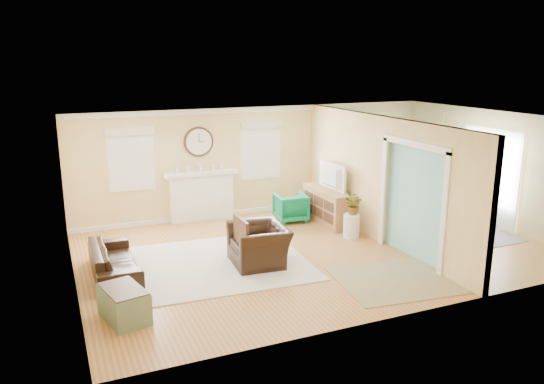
{
  "coord_description": "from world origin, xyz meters",
  "views": [
    {
      "loc": [
        -4.72,
        -8.84,
        3.7
      ],
      "look_at": [
        -0.8,
        0.3,
        1.2
      ],
      "focal_mm": 35.0,
      "sensor_mm": 36.0,
      "label": 1
    }
  ],
  "objects_px": {
    "sofa": "(114,261)",
    "green_chair": "(291,207)",
    "credenza": "(328,206)",
    "dining_table": "(428,213)",
    "eames_chair": "(259,245)"
  },
  "relations": [
    {
      "from": "green_chair",
      "to": "dining_table",
      "type": "bearing_deg",
      "value": 153.78
    },
    {
      "from": "eames_chair",
      "to": "green_chair",
      "type": "xyz_separation_m",
      "value": [
        1.68,
        2.2,
        -0.04
      ]
    },
    {
      "from": "credenza",
      "to": "sofa",
      "type": "bearing_deg",
      "value": -165.78
    },
    {
      "from": "eames_chair",
      "to": "green_chair",
      "type": "bearing_deg",
      "value": 147.04
    },
    {
      "from": "dining_table",
      "to": "credenza",
      "type": "bearing_deg",
      "value": 54.68
    },
    {
      "from": "sofa",
      "to": "green_chair",
      "type": "height_order",
      "value": "green_chair"
    },
    {
      "from": "eames_chair",
      "to": "green_chair",
      "type": "relative_size",
      "value": 1.57
    },
    {
      "from": "sofa",
      "to": "dining_table",
      "type": "xyz_separation_m",
      "value": [
        6.86,
        0.05,
        0.06
      ]
    },
    {
      "from": "credenza",
      "to": "dining_table",
      "type": "relative_size",
      "value": 0.84
    },
    {
      "from": "eames_chair",
      "to": "dining_table",
      "type": "distance_m",
      "value": 4.34
    },
    {
      "from": "credenza",
      "to": "eames_chair",
      "type": "bearing_deg",
      "value": -144.51
    },
    {
      "from": "dining_table",
      "to": "eames_chair",
      "type": "bearing_deg",
      "value": 94.12
    },
    {
      "from": "sofa",
      "to": "green_chair",
      "type": "xyz_separation_m",
      "value": [
        4.23,
        1.73,
        0.05
      ]
    },
    {
      "from": "eames_chair",
      "to": "sofa",
      "type": "bearing_deg",
      "value": -95.95
    },
    {
      "from": "sofa",
      "to": "credenza",
      "type": "height_order",
      "value": "credenza"
    }
  ]
}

